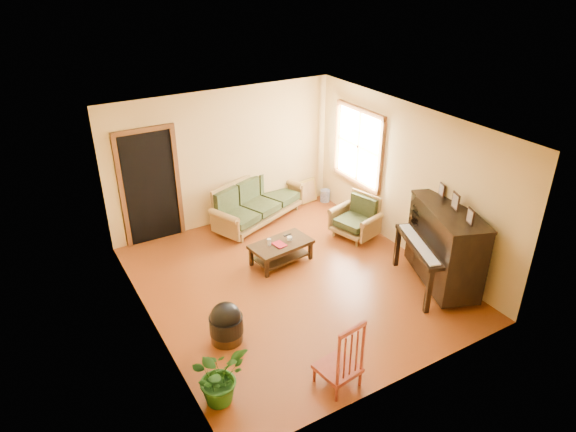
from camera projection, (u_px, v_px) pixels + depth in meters
floor at (293, 282)px, 8.28m from camera, size 5.00×5.00×0.00m
doorway at (150, 188)px, 9.05m from camera, size 1.08×0.16×2.05m
window at (359, 147)px, 9.58m from camera, size 0.12×1.36×1.46m
sofa at (259, 201)px, 9.95m from camera, size 2.17×1.53×0.86m
coffee_table at (281, 252)px, 8.72m from camera, size 1.10×0.69×0.38m
armchair at (355, 217)px, 9.43m from camera, size 0.93×0.95×0.78m
piano at (445, 248)px, 7.92m from camera, size 1.38×1.73×1.34m
footstool at (226, 327)px, 6.95m from camera, size 0.54×0.54×0.44m
red_chair at (338, 352)px, 6.11m from camera, size 0.53×0.57×0.99m
leaning_frame at (308, 191)px, 10.77m from camera, size 0.41×0.15×0.53m
ceramic_crock at (325, 196)px, 10.88m from camera, size 0.27×0.27×0.25m
potted_plant at (219, 376)px, 5.95m from camera, size 0.81×0.76×0.72m
book at (275, 246)px, 8.51m from camera, size 0.20×0.25×0.02m
candle at (269, 242)px, 8.54m from camera, size 0.08×0.08×0.12m
glass_jar at (290, 238)px, 8.71m from camera, size 0.11×0.11×0.06m
remote at (287, 235)px, 8.87m from camera, size 0.15×0.06×0.01m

